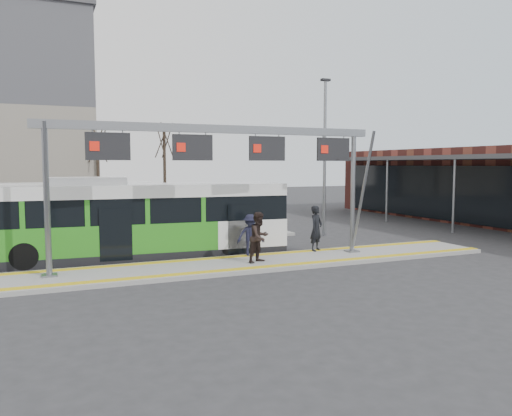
{
  "coord_description": "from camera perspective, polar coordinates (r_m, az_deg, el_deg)",
  "views": [
    {
      "loc": [
        -6.57,
        -17.53,
        3.88
      ],
      "look_at": [
        2.18,
        3.0,
        1.93
      ],
      "focal_mm": 35.0,
      "sensor_mm": 36.0,
      "label": 1
    }
  ],
  "objects": [
    {
      "name": "ground",
      "position": [
        19.12,
        -2.49,
        -6.71
      ],
      "size": [
        120.0,
        120.0,
        0.0
      ],
      "primitive_type": "plane",
      "color": "#2D2D30",
      "rests_on": "ground"
    },
    {
      "name": "tactile_second",
      "position": [
        27.06,
        -17.43,
        -3.13
      ],
      "size": [
        20.0,
        0.35,
        0.02
      ],
      "color": "gold",
      "rests_on": "platform_second"
    },
    {
      "name": "platform_second",
      "position": [
        25.94,
        -17.17,
        -3.66
      ],
      "size": [
        20.0,
        3.0,
        0.15
      ],
      "primitive_type": "cube",
      "color": "gray",
      "rests_on": "ground"
    },
    {
      "name": "passenger_a",
      "position": [
        21.69,
        6.91,
        -2.32
      ],
      "size": [
        0.85,
        0.77,
        1.96
      ],
      "primitive_type": "imported",
      "rotation": [
        0.0,
        0.0,
        0.54
      ],
      "color": "black",
      "rests_on": "platform_main"
    },
    {
      "name": "passenger_b",
      "position": [
        19.04,
        0.39,
        -3.35
      ],
      "size": [
        1.17,
        1.07,
        1.93
      ],
      "primitive_type": "imported",
      "rotation": [
        0.0,
        0.0,
        0.47
      ],
      "color": "black",
      "rests_on": "platform_main"
    },
    {
      "name": "platform_main",
      "position": [
        19.1,
        -2.5,
        -6.49
      ],
      "size": [
        22.0,
        3.0,
        0.15
      ],
      "primitive_type": "cube",
      "color": "gray",
      "rests_on": "ground"
    },
    {
      "name": "bg_bus_green",
      "position": [
        29.15,
        -23.19,
        -0.24
      ],
      "size": [
        11.68,
        3.22,
        2.89
      ],
      "rotation": [
        0.0,
        0.0,
        -0.07
      ],
      "color": "black",
      "rests_on": "ground"
    },
    {
      "name": "tree_mid",
      "position": [
        47.87,
        -10.45,
        7.56
      ],
      "size": [
        1.4,
        1.4,
        8.03
      ],
      "color": "#382B21",
      "rests_on": "ground"
    },
    {
      "name": "tactile_main",
      "position": [
        19.09,
        -2.5,
        -6.24
      ],
      "size": [
        22.0,
        2.65,
        0.02
      ],
      "color": "gold",
      "rests_on": "platform_main"
    },
    {
      "name": "gantry",
      "position": [
        18.85,
        -3.81,
        6.26
      ],
      "size": [
        13.0,
        1.68,
        5.2
      ],
      "color": "slate",
      "rests_on": "platform_main"
    },
    {
      "name": "hero_bus",
      "position": [
        21.34,
        -13.33,
        -1.42
      ],
      "size": [
        12.41,
        3.41,
        3.37
      ],
      "rotation": [
        0.0,
        0.0,
        -0.07
      ],
      "color": "black",
      "rests_on": "ground"
    },
    {
      "name": "passenger_c",
      "position": [
        20.36,
        -0.66,
        -3.12
      ],
      "size": [
        1.18,
        0.77,
        1.71
      ],
      "primitive_type": "imported",
      "rotation": [
        0.0,
        0.0,
        -0.13
      ],
      "color": "black",
      "rests_on": "platform_main"
    },
    {
      "name": "lamp_east",
      "position": [
        27.19,
        7.85,
        6.16
      ],
      "size": [
        0.5,
        0.25,
        8.41
      ],
      "color": "slate",
      "rests_on": "ground"
    },
    {
      "name": "tree_left",
      "position": [
        47.49,
        -17.66,
        6.74
      ],
      "size": [
        1.4,
        1.4,
        7.27
      ],
      "color": "#382B21",
      "rests_on": "ground"
    }
  ]
}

